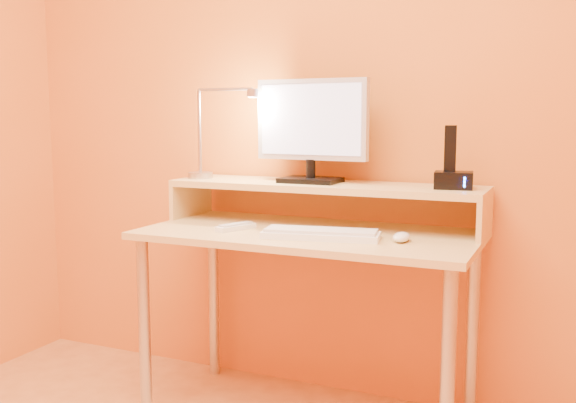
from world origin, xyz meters
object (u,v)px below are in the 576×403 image
at_px(lamp_base, 200,175).
at_px(keyboard, 321,235).
at_px(phone_dock, 454,180).
at_px(mouse, 401,237).
at_px(monitor_panel, 312,120).
at_px(remote_control, 236,227).

distance_m(lamp_base, keyboard, 0.68).
height_order(lamp_base, phone_dock, phone_dock).
bearing_deg(mouse, keyboard, -168.84).
height_order(monitor_panel, lamp_base, monitor_panel).
distance_m(phone_dock, remote_control, 0.79).
distance_m(phone_dock, mouse, 0.30).
bearing_deg(remote_control, phone_dock, 39.78).
distance_m(monitor_panel, phone_dock, 0.58).
relative_size(keyboard, remote_control, 2.47).
relative_size(phone_dock, keyboard, 0.33).
relative_size(monitor_panel, phone_dock, 3.44).
xyz_separation_m(monitor_panel, phone_dock, (0.54, -0.01, -0.21)).
relative_size(monitor_panel, lamp_base, 4.47).
bearing_deg(monitor_panel, keyboard, -59.50).
bearing_deg(mouse, lamp_base, 169.08).
height_order(lamp_base, keyboard, lamp_base).
distance_m(monitor_panel, mouse, 0.60).
xyz_separation_m(keyboard, remote_control, (-0.34, 0.03, -0.00)).
height_order(lamp_base, remote_control, lamp_base).
bearing_deg(monitor_panel, lamp_base, -172.45).
height_order(monitor_panel, keyboard, monitor_panel).
bearing_deg(phone_dock, lamp_base, 173.91).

